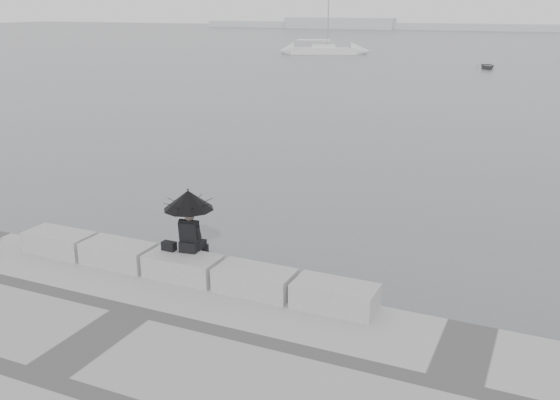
% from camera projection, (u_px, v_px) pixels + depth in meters
% --- Properties ---
extents(ground, '(360.00, 360.00, 0.00)m').
position_uv_depth(ground, '(196.00, 290.00, 13.80)').
color(ground, '#4F5255').
rests_on(ground, ground).
extents(stone_block_far_left, '(1.60, 0.80, 0.50)m').
position_uv_depth(stone_block_far_left, '(60.00, 242.00, 14.53)').
color(stone_block_far_left, gray).
rests_on(stone_block_far_left, promenade).
extents(stone_block_left, '(1.60, 0.80, 0.50)m').
position_uv_depth(stone_block_left, '(118.00, 254.00, 13.86)').
color(stone_block_left, gray).
rests_on(stone_block_left, promenade).
extents(stone_block_centre, '(1.60, 0.80, 0.50)m').
position_uv_depth(stone_block_centre, '(183.00, 267.00, 13.18)').
color(stone_block_centre, gray).
rests_on(stone_block_centre, promenade).
extents(stone_block_right, '(1.60, 0.80, 0.50)m').
position_uv_depth(stone_block_right, '(255.00, 281.00, 12.51)').
color(stone_block_right, gray).
rests_on(stone_block_right, promenade).
extents(stone_block_far_right, '(1.60, 0.80, 0.50)m').
position_uv_depth(stone_block_far_right, '(335.00, 296.00, 11.84)').
color(stone_block_far_right, gray).
rests_on(stone_block_far_right, promenade).
extents(seated_person, '(1.07, 1.07, 1.39)m').
position_uv_depth(seated_person, '(188.00, 207.00, 13.08)').
color(seated_person, black).
rests_on(seated_person, stone_block_centre).
extents(bag, '(0.30, 0.17, 0.19)m').
position_uv_depth(bag, '(169.00, 246.00, 13.38)').
color(bag, black).
rests_on(bag, stone_block_centre).
extents(distant_landmass, '(180.00, 8.00, 2.80)m').
position_uv_depth(distant_landmass, '(506.00, 27.00, 150.93)').
color(distant_landmass, '#A7AAAD').
rests_on(distant_landmass, ground).
extents(sailboat_left, '(8.76, 5.42, 12.90)m').
position_uv_depth(sailboat_left, '(323.00, 50.00, 80.29)').
color(sailboat_left, silver).
rests_on(sailboat_left, ground).
extents(dinghy, '(3.09, 1.93, 0.49)m').
position_uv_depth(dinghy, '(487.00, 66.00, 61.82)').
color(dinghy, slate).
rests_on(dinghy, ground).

